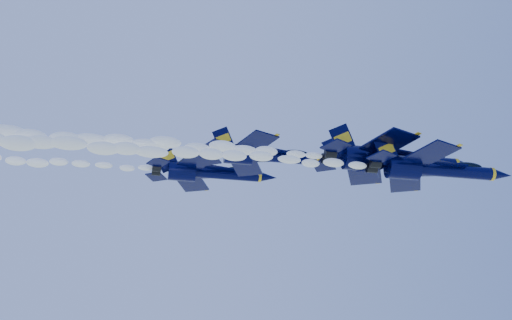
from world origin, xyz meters
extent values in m
cylinder|color=black|center=(18.04, -9.89, 149.19)|extent=(8.92, 1.49, 1.49)
ellipsoid|color=black|center=(11.79, -9.89, 149.14)|extent=(1.55, 2.68, 6.34)
cone|color=black|center=(23.79, -9.89, 149.19)|extent=(2.58, 1.49, 1.49)
cylinder|color=yellow|center=(22.60, -9.89, 149.19)|extent=(0.35, 1.55, 1.55)
ellipsoid|color=black|center=(19.72, -9.89, 149.93)|extent=(3.57, 1.16, 0.98)
cube|color=yellow|center=(19.72, -9.89, 149.63)|extent=(4.16, 0.99, 0.18)
cube|color=black|center=(13.58, -13.86, 149.19)|extent=(5.31, 6.30, 0.18)
cube|color=black|center=(13.58, -5.93, 149.19)|extent=(5.31, 6.30, 0.18)
cube|color=yellow|center=(14.97, -13.86, 149.29)|extent=(2.39, 4.96, 0.10)
cube|color=yellow|center=(14.97, -5.93, 149.29)|extent=(2.39, 4.96, 0.10)
cube|color=black|center=(9.61, -10.93, 150.67)|extent=(3.23, 1.02, 3.47)
cube|color=black|center=(9.61, -8.85, 150.67)|extent=(3.23, 1.02, 3.47)
cylinder|color=black|center=(8.33, -10.54, 149.09)|extent=(1.19, 1.09, 1.09)
cylinder|color=black|center=(8.33, -9.25, 149.09)|extent=(1.19, 1.09, 1.09)
cube|color=yellow|center=(15.06, -9.89, 149.96)|extent=(10.90, 0.35, 0.08)
ellipsoid|color=white|center=(-21.03, -9.89, 148.79)|extent=(57.73, 2.21, 1.99)
cylinder|color=black|center=(14.76, -6.92, 151.45)|extent=(9.83, 1.64, 1.64)
ellipsoid|color=black|center=(7.87, -6.92, 151.39)|extent=(1.70, 2.95, 6.99)
cone|color=black|center=(21.09, -6.92, 151.45)|extent=(2.84, 1.64, 1.64)
cylinder|color=yellow|center=(19.78, -6.92, 151.45)|extent=(0.38, 1.70, 1.70)
ellipsoid|color=black|center=(16.61, -6.92, 152.27)|extent=(3.93, 1.28, 1.08)
cube|color=yellow|center=(16.61, -6.92, 151.94)|extent=(4.59, 1.09, 0.20)
cube|color=black|center=(9.84, -11.29, 151.45)|extent=(5.86, 6.94, 0.20)
cube|color=black|center=(9.84, -2.55, 151.45)|extent=(5.86, 6.94, 0.20)
cube|color=yellow|center=(11.37, -11.29, 151.56)|extent=(2.63, 5.47, 0.11)
cube|color=yellow|center=(11.37, -2.55, 151.56)|extent=(2.63, 5.47, 0.11)
cube|color=black|center=(5.47, -8.07, 153.09)|extent=(3.56, 1.12, 3.83)
cube|color=black|center=(5.47, -5.77, 153.09)|extent=(3.56, 1.12, 3.83)
cylinder|color=black|center=(4.05, -7.63, 151.34)|extent=(1.31, 1.20, 1.20)
cylinder|color=black|center=(4.05, -6.21, 151.34)|extent=(1.31, 1.20, 1.20)
cube|color=yellow|center=(11.48, -6.92, 152.30)|extent=(12.02, 0.38, 0.09)
ellipsoid|color=white|center=(-25.36, -6.92, 151.04)|extent=(57.73, 2.44, 2.19)
cylinder|color=black|center=(0.60, 1.57, 154.90)|extent=(8.48, 1.41, 1.41)
ellipsoid|color=black|center=(-5.33, 1.57, 154.85)|extent=(1.47, 2.54, 6.03)
cone|color=black|center=(6.06, 1.57, 154.90)|extent=(2.45, 1.41, 1.41)
cylinder|color=yellow|center=(4.93, 1.57, 154.90)|extent=(0.33, 1.47, 1.47)
ellipsoid|color=black|center=(2.20, 1.57, 155.61)|extent=(3.39, 1.10, 0.93)
cube|color=yellow|center=(2.20, 1.57, 155.32)|extent=(3.96, 0.94, 0.17)
cube|color=black|center=(-3.64, -2.20, 154.90)|extent=(5.05, 5.99, 0.17)
cube|color=black|center=(-3.64, 5.34, 154.90)|extent=(5.05, 5.99, 0.17)
cube|color=yellow|center=(-2.32, -2.20, 154.99)|extent=(2.27, 4.72, 0.09)
cube|color=yellow|center=(-2.32, 5.34, 154.99)|extent=(2.27, 4.72, 0.09)
cube|color=black|center=(-7.41, 0.58, 156.31)|extent=(3.07, 0.97, 3.30)
cube|color=black|center=(-7.41, 2.56, 156.31)|extent=(3.07, 0.97, 3.30)
cylinder|color=black|center=(-8.63, 0.96, 154.81)|extent=(1.13, 1.04, 1.04)
cylinder|color=black|center=(-8.63, 2.18, 154.81)|extent=(1.13, 1.04, 1.04)
cube|color=yellow|center=(-2.23, 1.57, 155.63)|extent=(10.36, 0.33, 0.08)
cylinder|color=black|center=(-5.56, 10.13, 155.86)|extent=(8.93, 1.49, 1.49)
ellipsoid|color=black|center=(-11.81, 10.13, 155.81)|extent=(1.55, 2.68, 6.35)
cone|color=black|center=(0.19, 10.13, 155.86)|extent=(2.58, 1.49, 1.49)
cylinder|color=yellow|center=(-1.00, 10.13, 155.86)|extent=(0.35, 1.55, 1.55)
ellipsoid|color=black|center=(-3.87, 10.13, 156.60)|extent=(3.57, 1.16, 0.98)
cube|color=yellow|center=(-3.87, 10.13, 156.31)|extent=(4.17, 0.99, 0.18)
cube|color=black|center=(-10.02, 6.16, 155.86)|extent=(5.32, 6.30, 0.18)
cube|color=black|center=(-10.02, 14.10, 155.86)|extent=(5.32, 6.30, 0.18)
cube|color=yellow|center=(-8.63, 6.16, 155.96)|extent=(2.39, 4.97, 0.10)
cube|color=yellow|center=(-8.63, 14.10, 155.96)|extent=(2.39, 4.97, 0.10)
cube|color=black|center=(-13.99, 9.09, 157.35)|extent=(3.23, 1.02, 3.48)
cube|color=black|center=(-13.99, 11.17, 157.35)|extent=(3.23, 1.02, 3.48)
cylinder|color=black|center=(-15.28, 9.48, 155.76)|extent=(1.19, 1.09, 1.09)
cylinder|color=black|center=(-15.28, 10.77, 155.76)|extent=(1.19, 1.09, 1.09)
cube|color=yellow|center=(-8.54, 10.13, 156.63)|extent=(10.91, 0.35, 0.08)
camera|label=1|loc=(-17.51, -78.80, 115.17)|focal=50.00mm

